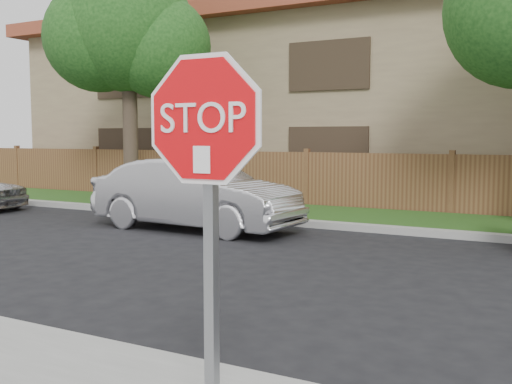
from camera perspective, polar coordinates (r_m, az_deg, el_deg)
The scene contains 8 objects.
ground at distance 5.53m, azimuth -5.12°, elevation -16.52°, with size 90.00×90.00×0.00m, color black.
far_curb at distance 12.90m, azimuth 15.40°, elevation -3.69°, with size 70.00×0.30×0.15m, color gray.
grass_strip at distance 14.49m, azimuth 16.89°, elevation -2.81°, with size 70.00×3.00×0.12m, color #1E4714.
fence at distance 15.98m, azimuth 18.12°, elevation 0.57°, with size 70.00×0.12×1.60m, color brown.
apartment_building at distance 21.51m, azimuth 21.08°, elevation 8.92°, with size 35.20×9.20×7.20m.
tree_left at distance 18.48m, azimuth -12.29°, elevation 15.09°, with size 4.80×3.90×7.78m.
stop_sign at distance 3.34m, azimuth -4.76°, elevation 1.40°, with size 1.01×0.13×2.55m.
sedan_left at distance 13.18m, azimuth -5.80°, elevation -0.22°, with size 1.66×4.76×1.57m, color silver.
Camera 1 is at (2.86, -4.27, 2.06)m, focal length 42.00 mm.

